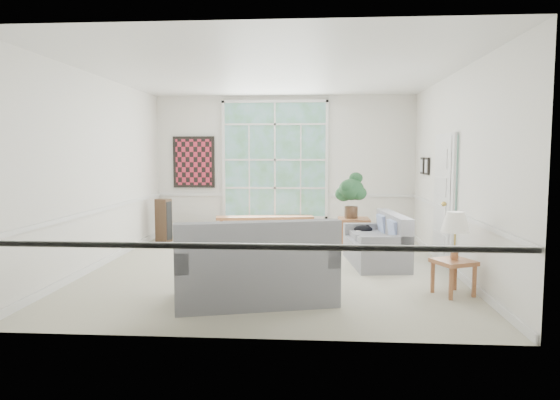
% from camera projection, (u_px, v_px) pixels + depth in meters
% --- Properties ---
extents(floor, '(5.50, 6.00, 0.01)m').
position_uv_depth(floor, '(273.00, 268.00, 7.80)').
color(floor, '#BAB59D').
rests_on(floor, ground).
extents(ceiling, '(5.50, 6.00, 0.02)m').
position_uv_depth(ceiling, '(272.00, 73.00, 7.52)').
color(ceiling, white).
rests_on(ceiling, ground).
extents(wall_back, '(5.50, 0.02, 3.00)m').
position_uv_depth(wall_back, '(284.00, 167.00, 10.64)').
color(wall_back, white).
rests_on(wall_back, ground).
extents(wall_front, '(5.50, 0.02, 3.00)m').
position_uv_depth(wall_front, '(246.00, 184.00, 4.68)').
color(wall_front, white).
rests_on(wall_front, ground).
extents(wall_left, '(0.02, 6.00, 3.00)m').
position_uv_depth(wall_left, '(99.00, 172.00, 7.85)').
color(wall_left, white).
rests_on(wall_left, ground).
extents(wall_right, '(0.02, 6.00, 3.00)m').
position_uv_depth(wall_right, '(455.00, 173.00, 7.47)').
color(wall_right, white).
rests_on(wall_right, ground).
extents(window_back, '(2.30, 0.08, 2.40)m').
position_uv_depth(window_back, '(275.00, 160.00, 10.60)').
color(window_back, white).
rests_on(window_back, wall_back).
extents(entry_door, '(0.08, 0.90, 2.10)m').
position_uv_depth(entry_door, '(441.00, 199.00, 8.11)').
color(entry_door, white).
rests_on(entry_door, floor).
extents(door_sidelight, '(0.08, 0.26, 1.90)m').
position_uv_depth(door_sidelight, '(452.00, 196.00, 7.48)').
color(door_sidelight, white).
rests_on(door_sidelight, wall_right).
extents(wall_art, '(0.90, 0.06, 1.10)m').
position_uv_depth(wall_art, '(194.00, 162.00, 10.71)').
color(wall_art, maroon).
rests_on(wall_art, wall_back).
extents(wall_frame_near, '(0.04, 0.26, 0.32)m').
position_uv_depth(wall_frame_near, '(427.00, 166.00, 9.21)').
color(wall_frame_near, black).
rests_on(wall_frame_near, wall_right).
extents(wall_frame_far, '(0.04, 0.26, 0.32)m').
position_uv_depth(wall_frame_far, '(422.00, 166.00, 9.60)').
color(wall_frame_far, black).
rests_on(wall_frame_far, wall_right).
extents(loveseat_right, '(0.95, 1.60, 0.82)m').
position_uv_depth(loveseat_right, '(376.00, 239.00, 8.03)').
color(loveseat_right, gray).
rests_on(loveseat_right, floor).
extents(loveseat_front, '(2.07, 1.42, 1.02)m').
position_uv_depth(loveseat_front, '(254.00, 259.00, 6.03)').
color(loveseat_front, gray).
rests_on(loveseat_front, floor).
extents(coffee_table, '(1.28, 0.86, 0.44)m').
position_uv_depth(coffee_table, '(260.00, 246.00, 8.41)').
color(coffee_table, '#A6653D').
rests_on(coffee_table, floor).
extents(pewter_bowl, '(0.36, 0.36, 0.07)m').
position_uv_depth(pewter_bowl, '(264.00, 231.00, 8.43)').
color(pewter_bowl, '#949499').
rests_on(pewter_bowl, coffee_table).
extents(window_bench, '(2.06, 0.75, 0.47)m').
position_uv_depth(window_bench, '(265.00, 228.00, 10.44)').
color(window_bench, '#A6653D').
rests_on(window_bench, floor).
extents(end_table, '(0.58, 0.58, 0.57)m').
position_uv_depth(end_table, '(354.00, 233.00, 9.39)').
color(end_table, '#A6653D').
rests_on(end_table, floor).
extents(houseplant, '(0.65, 0.65, 0.88)m').
position_uv_depth(houseplant, '(351.00, 195.00, 9.37)').
color(houseplant, '#224D2A').
rests_on(houseplant, end_table).
extents(side_table, '(0.58, 0.58, 0.45)m').
position_uv_depth(side_table, '(453.00, 277.00, 6.29)').
color(side_table, '#A6653D').
rests_on(side_table, floor).
extents(table_lamp, '(0.48, 0.48, 0.61)m').
position_uv_depth(table_lamp, '(455.00, 236.00, 6.27)').
color(table_lamp, white).
rests_on(table_lamp, side_table).
extents(pet_bed, '(0.65, 0.65, 0.15)m').
position_uv_depth(pet_bed, '(200.00, 237.00, 10.26)').
color(pet_bed, gray).
rests_on(pet_bed, floor).
extents(floor_speaker, '(0.33, 0.29, 0.87)m').
position_uv_depth(floor_speaker, '(164.00, 220.00, 10.08)').
color(floor_speaker, '#422D1D').
rests_on(floor_speaker, floor).
extents(cat, '(0.39, 0.34, 0.15)m').
position_uv_depth(cat, '(363.00, 229.00, 8.55)').
color(cat, black).
rests_on(cat, loveseat_right).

